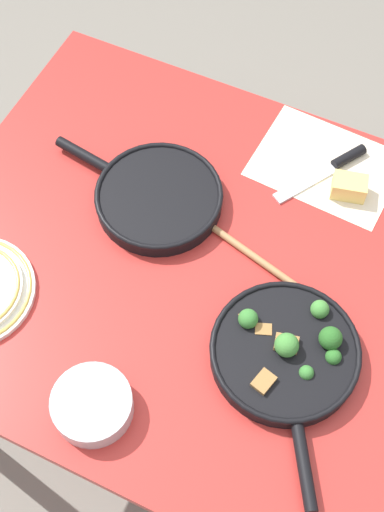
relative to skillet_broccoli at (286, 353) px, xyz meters
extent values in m
plane|color=slate|center=(0.26, -0.12, -0.78)|extent=(14.00, 14.00, 0.00)
cube|color=#B72D28|center=(0.26, -0.12, -0.04)|extent=(1.13, 0.97, 0.03)
cylinder|color=#BCBCC1|center=(0.76, -0.54, -0.42)|extent=(0.05, 0.05, 0.73)
cylinder|color=black|center=(0.00, 0.00, -0.01)|extent=(0.29, 0.29, 0.04)
torus|color=black|center=(0.00, 0.00, 0.01)|extent=(0.29, 0.29, 0.01)
cylinder|color=black|center=(-0.11, 0.19, 0.00)|extent=(0.10, 0.14, 0.02)
cylinder|color=#2C6823|center=(-0.05, 0.03, -0.01)|extent=(0.01, 0.01, 0.02)
sphere|color=#387A33|center=(-0.05, 0.03, 0.01)|extent=(0.03, 0.03, 0.03)
cylinder|color=#357027|center=(-0.03, -0.10, 0.00)|extent=(0.01, 0.01, 0.02)
sphere|color=#428438|center=(-0.03, -0.10, 0.02)|extent=(0.04, 0.04, 0.04)
cylinder|color=#357027|center=(0.00, 0.00, 0.00)|extent=(0.02, 0.02, 0.03)
sphere|color=#428438|center=(0.00, 0.00, 0.03)|extent=(0.05, 0.05, 0.05)
cylinder|color=#2C6823|center=(0.09, -0.03, 0.00)|extent=(0.01, 0.01, 0.02)
sphere|color=#387A33|center=(0.09, -0.03, 0.02)|extent=(0.04, 0.04, 0.04)
cylinder|color=#205218|center=(-0.07, -0.05, 0.00)|extent=(0.02, 0.02, 0.03)
sphere|color=#286023|center=(-0.07, -0.05, 0.03)|extent=(0.05, 0.05, 0.05)
cylinder|color=#245B1C|center=(-0.08, -0.02, -0.01)|extent=(0.01, 0.01, 0.02)
sphere|color=#2D6B28|center=(-0.08, -0.02, 0.01)|extent=(0.03, 0.03, 0.03)
cube|color=olive|center=(0.00, 0.00, 0.00)|extent=(0.03, 0.03, 0.02)
cube|color=#9E703D|center=(0.06, -0.02, 0.00)|extent=(0.04, 0.03, 0.03)
cube|color=#9E703D|center=(0.02, 0.08, 0.00)|extent=(0.04, 0.05, 0.04)
cube|color=olive|center=(0.09, -0.03, 0.00)|extent=(0.04, 0.04, 0.03)
cube|color=#9E703D|center=(0.01, -0.01, 0.00)|extent=(0.05, 0.04, 0.04)
cylinder|color=black|center=(0.38, -0.22, -0.01)|extent=(0.28, 0.28, 0.04)
torus|color=black|center=(0.38, -0.22, 0.01)|extent=(0.28, 0.28, 0.01)
cylinder|color=black|center=(0.59, -0.25, 0.00)|extent=(0.14, 0.04, 0.02)
cylinder|color=#EAD170|center=(0.38, -0.22, -0.01)|extent=(0.23, 0.23, 0.02)
cylinder|color=#A87A4C|center=(0.17, -0.19, -0.02)|extent=(0.28, 0.09, 0.02)
ellipsoid|color=#A87A4C|center=(0.34, -0.23, -0.02)|extent=(0.07, 0.06, 0.02)
cube|color=beige|center=(0.09, -0.47, -0.02)|extent=(0.33, 0.25, 0.00)
cube|color=silver|center=(0.11, -0.40, -0.02)|extent=(0.11, 0.15, 0.01)
cylinder|color=black|center=(0.05, -0.51, -0.01)|extent=(0.07, 0.08, 0.02)
cube|color=#EACC66|center=(0.02, -0.42, 0.00)|extent=(0.08, 0.07, 0.05)
cylinder|color=#B7B7BC|center=(0.29, 0.25, 0.00)|extent=(0.15, 0.15, 0.05)
camera|label=1|loc=(-0.06, 0.54, 1.28)|focal=50.00mm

